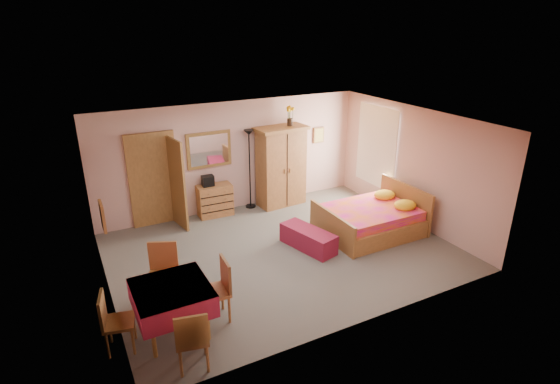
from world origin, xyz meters
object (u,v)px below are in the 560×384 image
floor_lamp (250,170)px  dining_table (173,310)px  chair_north (162,276)px  chair_east (214,291)px  sunflower_vase (290,116)px  chair_south (192,337)px  chair_west (119,322)px  wall_mirror (209,150)px  bed (370,212)px  bench (308,239)px  wardrobe (281,167)px  chest_of_drawers (215,200)px  stereo (208,181)px

floor_lamp → dining_table: size_ratio=1.83×
dining_table → chair_north: 0.77m
chair_east → sunflower_vase: bearing=-38.9°
chair_south → chair_west: bearing=148.0°
wall_mirror → floor_lamp: 1.11m
wall_mirror → bed: (2.64, -2.60, -1.08)m
wall_mirror → floor_lamp: bearing=-9.3°
bench → dining_table: dining_table is taller
wardrobe → chair_east: size_ratio=1.99×
chair_north → chest_of_drawers: bearing=-99.9°
wall_mirror → chair_east: bearing=-109.7°
floor_lamp → sunflower_vase: sunflower_vase is taller
wardrobe → chair_east: wardrobe is taller
chest_of_drawers → wardrobe: 1.80m
sunflower_vase → bench: (-0.82, -2.29, -1.99)m
bench → dining_table: (-3.06, -1.29, 0.18)m
stereo → chair_west: bearing=-124.6°
chair_north → chair_east: (0.59, -0.74, -0.02)m
sunflower_vase → chair_east: (-3.25, -3.56, -1.70)m
chest_of_drawers → wardrobe: size_ratio=0.41×
bench → chair_south: chair_south is taller
chest_of_drawers → floor_lamp: 1.11m
wall_mirror → bench: 3.12m
dining_table → floor_lamp: bearing=52.4°
wall_mirror → stereo: size_ratio=3.96×
chest_of_drawers → stereo: stereo is taller
wardrobe → dining_table: 5.13m
bed → floor_lamp: bearing=124.8°
chest_of_drawers → chair_west: bearing=-124.0°
chair_north → dining_table: bearing=110.8°
wall_mirror → bench: (1.11, -2.59, -1.35)m
chair_south → chair_east: chair_east is taller
chest_of_drawers → bench: 2.63m
chest_of_drawers → sunflower_vase: sunflower_vase is taller
chest_of_drawers → stereo: size_ratio=3.00×
bench → chair_west: size_ratio=1.35×
dining_table → chair_west: 0.75m
wardrobe → chair_south: bearing=-134.5°
chair_north → chair_east: 0.95m
sunflower_vase → chair_west: size_ratio=0.53×
bench → chair_north: 3.08m
stereo → floor_lamp: bearing=2.1°
wall_mirror → wardrobe: size_ratio=0.54×
bench → wall_mirror: bearing=113.3°
stereo → bed: (2.77, -2.42, -0.40)m
chair_north → stereo: bearing=-97.7°
wall_mirror → bench: wall_mirror is taller
bench → sunflower_vase: bearing=70.3°
wardrobe → dining_table: wardrobe is taller
chest_of_drawers → wardrobe: wardrobe is taller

